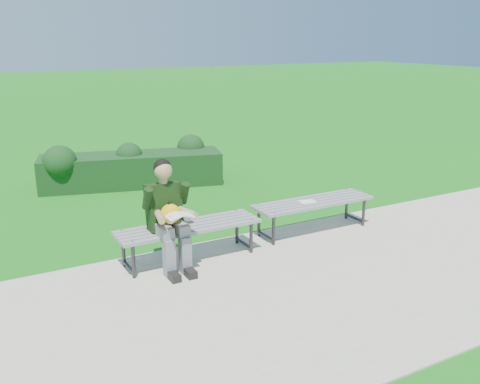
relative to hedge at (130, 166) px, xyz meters
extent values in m
plane|color=#1C7F1F|center=(0.27, -3.33, -0.36)|extent=(80.00, 80.00, 0.00)
cube|color=#B4AD98|center=(0.27, -5.08, -0.35)|extent=(30.00, 3.50, 0.02)
cube|color=#123811|center=(0.03, -0.02, -0.06)|extent=(3.41, 1.66, 0.60)
sphere|color=#123811|center=(-1.24, 0.07, 0.21)|extent=(0.73, 0.73, 0.60)
sphere|color=#123811|center=(0.00, 0.00, 0.21)|extent=(0.60, 0.60, 0.49)
sphere|color=#123811|center=(1.28, 0.07, 0.21)|extent=(0.68, 0.68, 0.55)
cube|color=gray|center=(-0.45, -3.99, 0.09)|extent=(1.80, 0.08, 0.04)
cube|color=gray|center=(-0.45, -3.88, 0.09)|extent=(1.80, 0.08, 0.04)
cube|color=gray|center=(-0.45, -3.78, 0.09)|extent=(1.80, 0.08, 0.04)
cube|color=gray|center=(-0.45, -3.68, 0.09)|extent=(1.80, 0.08, 0.04)
cube|color=gray|center=(-0.45, -3.57, 0.09)|extent=(1.80, 0.08, 0.04)
cylinder|color=#2D2D30|center=(-1.23, -3.97, -0.14)|extent=(0.04, 0.04, 0.41)
cylinder|color=#2D2D30|center=(-1.23, -3.59, -0.14)|extent=(0.04, 0.04, 0.41)
cylinder|color=#2D2D30|center=(-1.23, -3.78, 0.04)|extent=(0.04, 0.42, 0.04)
cylinder|color=#2D2D30|center=(-1.23, -3.78, -0.28)|extent=(0.04, 0.42, 0.04)
cylinder|color=gray|center=(-1.23, -3.99, 0.11)|extent=(0.02, 0.02, 0.01)
cylinder|color=gray|center=(-1.23, -3.57, 0.11)|extent=(0.02, 0.02, 0.01)
cylinder|color=#2D2D30|center=(0.33, -3.97, -0.14)|extent=(0.04, 0.04, 0.41)
cylinder|color=#2D2D30|center=(0.33, -3.59, -0.14)|extent=(0.04, 0.04, 0.41)
cylinder|color=#2D2D30|center=(0.33, -3.78, 0.04)|extent=(0.04, 0.42, 0.04)
cylinder|color=#2D2D30|center=(0.33, -3.78, -0.28)|extent=(0.04, 0.42, 0.04)
cylinder|color=gray|center=(0.33, -3.99, 0.11)|extent=(0.02, 0.02, 0.01)
cylinder|color=gray|center=(0.33, -3.57, 0.11)|extent=(0.02, 0.02, 0.01)
cube|color=gray|center=(1.50, -3.90, 0.09)|extent=(1.80, 0.08, 0.04)
cube|color=gray|center=(1.50, -3.80, 0.09)|extent=(1.80, 0.09, 0.04)
cube|color=gray|center=(1.50, -3.69, 0.09)|extent=(1.80, 0.08, 0.04)
cube|color=gray|center=(1.50, -3.59, 0.09)|extent=(1.80, 0.08, 0.04)
cube|color=gray|center=(1.50, -3.49, 0.09)|extent=(1.80, 0.09, 0.04)
cylinder|color=#2D2D30|center=(0.72, -3.88, -0.14)|extent=(0.04, 0.04, 0.41)
cylinder|color=#2D2D30|center=(0.72, -3.50, -0.14)|extent=(0.04, 0.04, 0.41)
cylinder|color=#2D2D30|center=(0.72, -3.69, 0.04)|extent=(0.04, 0.42, 0.04)
cylinder|color=#2D2D30|center=(0.72, -3.69, -0.28)|extent=(0.04, 0.42, 0.04)
cylinder|color=gray|center=(0.72, -3.90, 0.11)|extent=(0.02, 0.02, 0.01)
cylinder|color=gray|center=(0.72, -3.49, 0.11)|extent=(0.02, 0.02, 0.01)
cylinder|color=#2D2D30|center=(2.28, -3.88, -0.14)|extent=(0.04, 0.04, 0.41)
cylinder|color=#2D2D30|center=(2.28, -3.50, -0.14)|extent=(0.04, 0.04, 0.41)
cylinder|color=#2D2D30|center=(2.28, -3.69, 0.04)|extent=(0.04, 0.42, 0.04)
cylinder|color=#2D2D30|center=(2.28, -3.69, -0.28)|extent=(0.04, 0.42, 0.04)
cylinder|color=gray|center=(2.28, -3.90, 0.11)|extent=(0.02, 0.02, 0.01)
cylinder|color=gray|center=(2.28, -3.49, 0.11)|extent=(0.02, 0.02, 0.01)
cube|color=slate|center=(-0.85, -3.94, 0.17)|extent=(0.14, 0.42, 0.13)
cube|color=slate|center=(-0.65, -3.94, 0.17)|extent=(0.14, 0.42, 0.13)
cube|color=slate|center=(-0.85, -4.12, -0.12)|extent=(0.12, 0.13, 0.45)
cube|color=slate|center=(-0.65, -4.12, -0.12)|extent=(0.12, 0.13, 0.45)
cube|color=black|center=(-0.85, -4.22, -0.30)|extent=(0.11, 0.26, 0.09)
cube|color=black|center=(-0.65, -4.22, -0.30)|extent=(0.11, 0.26, 0.09)
cube|color=black|center=(-0.75, -3.74, 0.39)|extent=(0.40, 0.30, 0.59)
cylinder|color=tan|center=(-0.75, -3.76, 0.71)|extent=(0.10, 0.10, 0.08)
sphere|color=tan|center=(-0.75, -3.78, 0.84)|extent=(0.21, 0.21, 0.21)
sphere|color=black|center=(-0.75, -3.75, 0.87)|extent=(0.21, 0.21, 0.21)
cylinder|color=black|center=(-0.98, -3.84, 0.55)|extent=(0.10, 0.21, 0.30)
cylinder|color=black|center=(-0.52, -3.84, 0.55)|extent=(0.10, 0.21, 0.30)
cylinder|color=tan|center=(-0.92, -4.06, 0.38)|extent=(0.14, 0.31, 0.08)
cylinder|color=tan|center=(-0.58, -4.06, 0.38)|extent=(0.14, 0.31, 0.08)
sphere|color=tan|center=(-0.85, -4.22, 0.38)|extent=(0.09, 0.09, 0.09)
sphere|color=tan|center=(-0.65, -4.22, 0.38)|extent=(0.09, 0.09, 0.09)
sphere|color=#FFFD29|center=(-0.75, -3.96, 0.36)|extent=(0.23, 0.23, 0.23)
cone|color=orange|center=(-0.75, -4.07, 0.35)|extent=(0.07, 0.07, 0.07)
cone|color=black|center=(-0.77, -3.95, 0.49)|extent=(0.03, 0.04, 0.07)
cone|color=black|center=(-0.74, -3.94, 0.48)|extent=(0.03, 0.04, 0.06)
sphere|color=white|center=(-0.80, -4.06, 0.39)|extent=(0.04, 0.04, 0.04)
sphere|color=white|center=(-0.71, -4.06, 0.39)|extent=(0.04, 0.04, 0.04)
cube|color=white|center=(-0.83, -4.24, 0.42)|extent=(0.15, 0.20, 0.05)
cube|color=white|center=(-0.68, -4.24, 0.42)|extent=(0.15, 0.20, 0.05)
cube|color=white|center=(1.40, -3.69, 0.11)|extent=(0.25, 0.20, 0.01)
camera|label=1|loc=(-2.89, -9.51, 2.34)|focal=40.00mm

